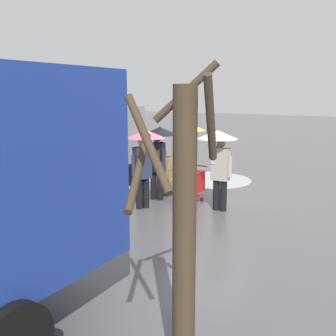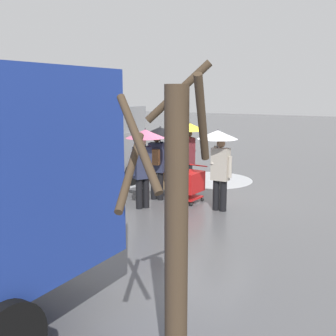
% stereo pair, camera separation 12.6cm
% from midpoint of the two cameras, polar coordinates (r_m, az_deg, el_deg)
% --- Properties ---
extents(ground_plane, '(90.00, 90.00, 0.00)m').
position_cam_midpoint_polar(ground_plane, '(11.64, 4.85, -4.63)').
color(ground_plane, '#5B5B5E').
extents(slush_patch_near_cluster, '(2.89, 2.89, 0.01)m').
position_cam_midpoint_polar(slush_patch_near_cluster, '(14.41, 5.75, -1.64)').
color(slush_patch_near_cluster, silver).
rests_on(slush_patch_near_cluster, ground).
extents(slush_patch_mid_street, '(2.36, 2.36, 0.01)m').
position_cam_midpoint_polar(slush_patch_mid_street, '(13.85, -3.06, -2.11)').
color(slush_patch_mid_street, silver).
rests_on(slush_patch_mid_street, ground).
extents(cargo_van_parked_right, '(2.31, 5.39, 2.60)m').
position_cam_midpoint_polar(cargo_van_parked_right, '(13.01, -12.80, 2.07)').
color(cargo_van_parked_right, gray).
rests_on(cargo_van_parked_right, ground).
extents(shopping_cart_vendor, '(0.60, 0.85, 1.04)m').
position_cam_midpoint_polar(shopping_cart_vendor, '(11.30, 2.87, -2.10)').
color(shopping_cart_vendor, red).
rests_on(shopping_cart_vendor, ground).
extents(hand_dolly_boxes, '(0.54, 0.72, 1.32)m').
position_cam_midpoint_polar(hand_dolly_boxes, '(12.04, -0.35, -0.73)').
color(hand_dolly_boxes, '#515156').
rests_on(hand_dolly_boxes, ground).
extents(pedestrian_pink_side, '(1.04, 1.04, 2.15)m').
position_cam_midpoint_polar(pedestrian_pink_side, '(12.77, 2.66, 4.01)').
color(pedestrian_pink_side, black).
rests_on(pedestrian_pink_side, ground).
extents(pedestrian_black_side, '(1.04, 1.04, 2.15)m').
position_cam_midpoint_polar(pedestrian_black_side, '(11.40, -1.70, 3.13)').
color(pedestrian_black_side, black).
rests_on(pedestrian_black_side, ground).
extents(pedestrian_white_side, '(1.04, 1.04, 2.15)m').
position_cam_midpoint_polar(pedestrian_white_side, '(10.45, 6.88, 2.44)').
color(pedestrian_white_side, black).
rests_on(pedestrian_white_side, ground).
extents(pedestrian_far_side, '(1.04, 1.04, 2.15)m').
position_cam_midpoint_polar(pedestrian_far_side, '(10.60, -3.76, 2.61)').
color(pedestrian_far_side, black).
rests_on(pedestrian_far_side, ground).
extents(bare_tree_near, '(1.00, 1.11, 3.39)m').
position_cam_midpoint_polar(bare_tree_near, '(4.09, 1.14, -8.71)').
color(bare_tree_near, '#423323').
rests_on(bare_tree_near, ground).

